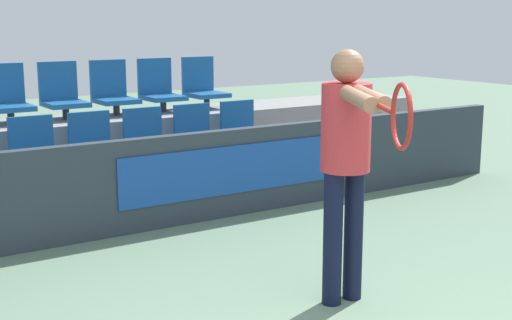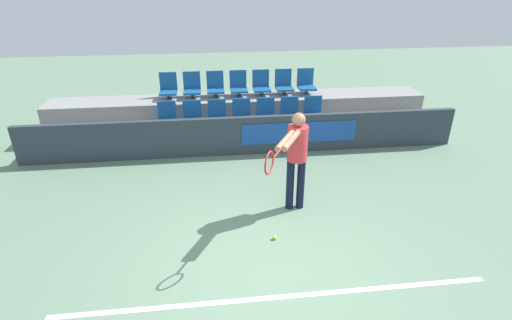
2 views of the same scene
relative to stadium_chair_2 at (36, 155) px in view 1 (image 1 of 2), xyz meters
The scene contains 14 objects.
barrier_wall 0.91m from the stadium_chair_2, 48.11° to the right, with size 9.44×0.14×0.85m.
bleacher_tier_front 0.74m from the stadium_chair_2, 12.83° to the right, with size 9.04×0.88×0.43m.
bleacher_tier_middle 0.97m from the stadium_chair_2, 53.40° to the left, with size 9.04×0.88×0.87m.
stadium_chair_2 is the anchor object (origin of this frame).
stadium_chair_3 0.56m from the stadium_chair_2, ahead, with size 0.41×0.46×0.59m.
stadium_chair_4 1.12m from the stadium_chair_2, ahead, with size 0.41×0.46×0.59m.
stadium_chair_5 1.68m from the stadium_chair_2, ahead, with size 0.41×0.46×0.59m.
stadium_chair_6 2.24m from the stadium_chair_2, ahead, with size 0.41×0.46×0.59m.
stadium_chair_9 0.98m from the stadium_chair_2, 90.00° to the left, with size 0.41×0.46×0.59m.
stadium_chair_10 1.13m from the stadium_chair_2, 57.57° to the left, with size 0.41×0.46×0.59m.
stadium_chair_11 1.49m from the stadium_chair_2, 38.21° to the left, with size 0.41×0.46×0.59m.
stadium_chair_12 1.94m from the stadium_chair_2, 27.69° to the left, with size 0.41×0.46×0.59m.
stadium_chair_13 2.44m from the stadium_chair_2, 21.48° to the left, with size 0.41×0.46×0.59m.
tennis_player 3.22m from the stadium_chair_2, 68.68° to the right, with size 0.88×1.44×1.71m.
Camera 1 is at (-2.37, -2.09, 1.91)m, focal length 50.00 mm.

